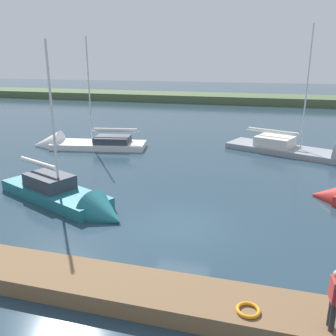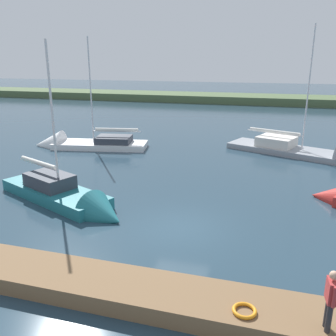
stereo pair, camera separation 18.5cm
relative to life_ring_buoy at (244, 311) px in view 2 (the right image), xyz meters
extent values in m
plane|color=#263D4C|center=(3.21, -5.42, -0.60)|extent=(200.00, 200.00, 0.00)
cube|color=#4C603D|center=(3.21, -53.29, -0.60)|extent=(180.00, 8.00, 2.40)
cube|color=brown|center=(3.21, -0.38, -0.33)|extent=(23.95, 1.88, 0.55)
torus|color=orange|center=(0.00, 0.00, 0.00)|extent=(0.66, 0.66, 0.10)
cube|color=#1E6B75|center=(10.24, -6.94, -0.49)|extent=(7.08, 4.60, 0.95)
cone|color=#1E6B75|center=(6.63, -5.39, -0.49)|extent=(2.56, 2.67, 2.09)
cube|color=#333842|center=(10.56, -7.08, 0.32)|extent=(2.94, 2.48, 0.68)
cylinder|color=silver|center=(9.83, -6.76, 3.62)|extent=(0.11, 0.11, 7.28)
cylinder|color=silver|center=(11.42, -7.44, 1.01)|extent=(3.20, 1.44, 0.09)
cylinder|color=silver|center=(11.42, -7.44, 1.13)|extent=(2.93, 1.42, 0.21)
cone|color=#B22823|center=(-3.42, -10.69, -0.52)|extent=(2.23, 2.32, 1.82)
cube|color=gray|center=(-1.48, -20.30, -0.55)|extent=(9.09, 5.79, 0.72)
cube|color=silver|center=(-0.78, -20.58, 0.18)|extent=(3.30, 3.07, 0.74)
cylinder|color=silver|center=(-2.65, -19.83, 4.26)|extent=(0.10, 0.10, 8.90)
cylinder|color=silver|center=(-0.57, -20.66, 0.83)|extent=(4.21, 1.73, 0.08)
cylinder|color=silver|center=(-0.57, -20.66, 0.95)|extent=(3.85, 1.72, 0.24)
cube|color=white|center=(12.98, -17.79, -0.51)|extent=(7.82, 3.83, 0.73)
cone|color=white|center=(17.29, -17.00, -0.51)|extent=(2.69, 2.89, 2.52)
cube|color=#333842|center=(11.86, -18.00, 0.12)|extent=(3.07, 2.56, 0.52)
cylinder|color=silver|center=(13.52, -17.69, 3.93)|extent=(0.11, 0.11, 8.15)
cylinder|color=silver|center=(11.61, -18.04, 0.80)|extent=(3.84, 0.79, 0.09)
cylinder|color=silver|center=(11.61, -18.04, 0.92)|extent=(3.49, 0.90, 0.27)
cylinder|color=#28282D|center=(-2.02, 0.16, 0.36)|extent=(0.14, 0.14, 0.82)
cylinder|color=#28282D|center=(-2.00, -0.03, 0.36)|extent=(0.14, 0.14, 0.82)
cube|color=#B23333|center=(-2.01, 0.07, 1.05)|extent=(0.25, 0.45, 0.58)
sphere|color=tan|center=(-2.01, 0.07, 1.48)|extent=(0.22, 0.22, 0.22)
cylinder|color=#B23333|center=(-2.03, 0.34, 1.07)|extent=(0.09, 0.09, 0.55)
cylinder|color=#B23333|center=(-1.99, -0.20, 1.07)|extent=(0.09, 0.09, 0.55)
camera|label=1|loc=(-0.10, 8.35, 6.41)|focal=38.62mm
camera|label=2|loc=(-0.28, 8.30, 6.41)|focal=38.62mm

